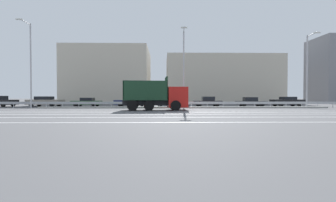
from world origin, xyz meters
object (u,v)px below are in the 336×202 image
at_px(dump_truck, 163,98).
at_px(parked_car_2, 87,102).
at_px(street_lamp_2, 308,68).
at_px(parked_car_1, 45,101).
at_px(parked_car_3, 132,102).
at_px(median_road_sign, 180,99).
at_px(parked_car_6, 251,102).
at_px(parked_car_7, 287,101).
at_px(parked_car_5, 208,102).
at_px(street_lamp_0, 30,62).
at_px(street_lamp_1, 184,65).
at_px(parked_car_4, 170,102).

relative_size(dump_truck, parked_car_2, 1.71).
relative_size(street_lamp_2, parked_car_1, 1.85).
xyz_separation_m(street_lamp_2, parked_car_3, (-22.57, 4.42, -4.32)).
relative_size(median_road_sign, parked_car_6, 0.53).
distance_m(parked_car_6, parked_car_7, 5.30).
bearing_deg(parked_car_5, street_lamp_0, 102.88).
height_order(street_lamp_1, parked_car_3, street_lamp_1).
height_order(parked_car_2, parked_car_6, parked_car_6).
xyz_separation_m(dump_truck, parked_car_5, (6.38, 8.49, -0.55)).
bearing_deg(dump_truck, parked_car_3, -156.32).
bearing_deg(parked_car_6, parked_car_1, -87.72).
height_order(parked_car_3, parked_car_6, parked_car_3).
xyz_separation_m(parked_car_2, parked_car_5, (17.25, 0.07, 0.05)).
bearing_deg(parked_car_7, parked_car_4, 89.82).
xyz_separation_m(street_lamp_2, parked_car_4, (-17.06, 4.21, -4.33)).
bearing_deg(parked_car_5, parked_car_1, 91.46).
bearing_deg(median_road_sign, parked_car_7, 14.99).
distance_m(street_lamp_1, parked_car_3, 9.61).
bearing_deg(parked_car_5, parked_car_2, 91.90).
bearing_deg(parked_car_3, parked_car_7, 86.35).
relative_size(dump_truck, parked_car_7, 1.61).
bearing_deg(parked_car_4, parked_car_3, -88.59).
height_order(street_lamp_0, parked_car_3, street_lamp_0).
bearing_deg(parked_car_3, street_lamp_1, 52.76).
xyz_separation_m(street_lamp_1, parked_car_6, (10.02, 4.48, -4.55)).
bearing_deg(parked_car_1, dump_truck, 67.45).
height_order(dump_truck, parked_car_5, dump_truck).
distance_m(street_lamp_1, parked_car_2, 14.91).
xyz_separation_m(street_lamp_0, parked_car_2, (5.35, 4.41, -5.03)).
bearing_deg(parked_car_7, parked_car_3, 89.31).
bearing_deg(street_lamp_0, parked_car_2, 39.51).
bearing_deg(street_lamp_0, parked_car_5, 11.21).
distance_m(parked_car_5, parked_car_7, 11.45).
relative_size(median_road_sign, parked_car_7, 0.51).
bearing_deg(median_road_sign, parked_car_1, 166.41).
xyz_separation_m(street_lamp_0, parked_car_7, (34.05, 4.21, -4.96)).
relative_size(street_lamp_1, parked_car_5, 2.32).
xyz_separation_m(parked_car_3, parked_car_4, (5.51, -0.21, -0.02)).
relative_size(parked_car_2, parked_car_3, 0.81).
distance_m(parked_car_5, parked_car_6, 6.16).
distance_m(street_lamp_0, parked_car_2, 8.57).
distance_m(median_road_sign, street_lamp_1, 4.13).
bearing_deg(dump_truck, median_road_sign, 148.19).
bearing_deg(parked_car_6, street_lamp_1, -62.86).
relative_size(street_lamp_2, parked_car_4, 1.88).
distance_m(parked_car_3, parked_car_7, 22.35).
xyz_separation_m(parked_car_1, parked_car_7, (34.66, -0.35, -0.01)).
bearing_deg(parked_car_2, parked_car_6, -91.97).
distance_m(street_lamp_1, parked_car_1, 20.45).
relative_size(street_lamp_0, parked_car_2, 2.57).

